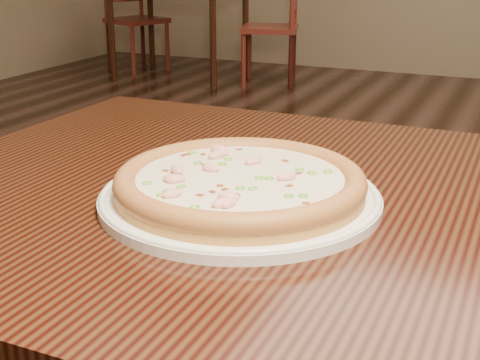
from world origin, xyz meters
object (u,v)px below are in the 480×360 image
at_px(plate, 240,197).
at_px(pizza, 240,182).
at_px(chair_a, 133,19).
at_px(hero_table, 343,277).
at_px(chair_b, 277,28).

height_order(plate, pizza, pizza).
bearing_deg(chair_a, hero_table, -54.24).
height_order(plate, chair_a, chair_a).
xyz_separation_m(pizza, chair_b, (-1.57, 4.20, -0.34)).
xyz_separation_m(hero_table, chair_a, (-3.05, 4.24, -0.21)).
bearing_deg(plate, chair_a, 124.36).
bearing_deg(pizza, chair_a, 124.36).
relative_size(plate, pizza, 1.12).
relative_size(pizza, chair_a, 0.32).
bearing_deg(chair_b, plate, -69.47).
bearing_deg(plate, hero_table, 22.62).
xyz_separation_m(plate, pizza, (-0.00, -0.00, 0.02)).
xyz_separation_m(plate, chair_a, (-2.93, 4.29, -0.32)).
relative_size(chair_a, chair_b, 1.00).
bearing_deg(chair_b, hero_table, -67.81).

